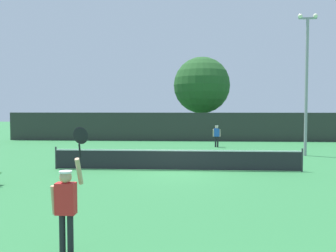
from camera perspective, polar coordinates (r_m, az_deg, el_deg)
ground_plane at (r=16.36m, az=1.40°, el=-7.30°), size 120.00×120.00×0.00m
tennis_net at (r=16.28m, az=1.40°, el=-5.52°), size 11.64×0.08×1.07m
perimeter_fence at (r=31.09m, az=2.39°, el=-0.13°), size 31.91×0.12×2.55m
player_serving at (r=7.13m, az=-16.37°, el=-11.59°), size 0.67×0.40×2.53m
player_receiving at (r=26.24m, az=8.03°, el=-1.31°), size 0.57×0.24×1.63m
tennis_ball at (r=17.93m, az=0.40°, el=-6.29°), size 0.07×0.07×0.07m
light_pole at (r=22.90m, az=21.89°, el=7.66°), size 1.18×0.28×8.64m
large_tree at (r=36.17m, az=5.60°, el=6.68°), size 5.82×5.82×8.25m
parked_car_near at (r=37.46m, az=-10.07°, el=-0.43°), size 2.12×4.30×1.69m
parked_car_mid at (r=36.57m, az=-2.35°, el=-0.47°), size 2.32×4.37×1.69m
parked_car_far at (r=37.09m, az=12.43°, el=-0.49°), size 2.12×4.29×1.69m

